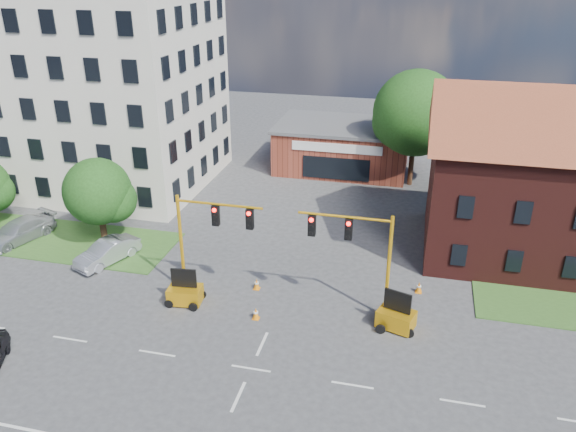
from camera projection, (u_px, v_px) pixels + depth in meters
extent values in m
plane|color=#3B3C3E|center=(251.00, 369.00, 27.51)|extent=(120.00, 120.00, 0.00)
cube|color=#315720|center=(27.00, 236.00, 40.59)|extent=(22.00, 6.00, 0.08)
cube|color=beige|center=(96.00, 67.00, 47.03)|extent=(18.00, 15.00, 20.00)
cube|color=maroon|center=(343.00, 148.00, 53.18)|extent=(12.00, 8.00, 4.00)
cube|color=#515154|center=(344.00, 125.00, 52.28)|extent=(12.40, 8.40, 0.30)
cube|color=silver|center=(337.00, 148.00, 49.10)|extent=(8.00, 0.10, 0.80)
cube|color=black|center=(336.00, 169.00, 49.89)|extent=(6.00, 0.10, 2.00)
cylinder|color=#321C12|center=(412.00, 160.00, 49.02)|extent=(0.44, 0.44, 4.57)
sphere|color=#1C4214|center=(416.00, 113.00, 47.29)|extent=(7.31, 7.31, 7.31)
sphere|color=#1C4214|center=(433.00, 125.00, 47.68)|extent=(5.12, 5.12, 5.12)
cylinder|color=#321C12|center=(103.00, 225.00, 39.19)|extent=(0.44, 0.44, 2.76)
sphere|color=#1C4214|center=(98.00, 191.00, 38.14)|extent=(4.61, 4.61, 4.61)
sphere|color=#1C4214|center=(113.00, 199.00, 38.47)|extent=(3.22, 3.22, 3.22)
cube|color=gray|center=(185.00, 287.00, 34.03)|extent=(0.60, 0.60, 0.30)
cylinder|color=#F8AE14|center=(181.00, 244.00, 32.79)|extent=(0.20, 0.20, 6.20)
cylinder|color=#F8AE14|center=(219.00, 204.00, 31.09)|extent=(5.00, 0.14, 0.14)
cube|color=black|center=(216.00, 215.00, 31.44)|extent=(0.40, 0.32, 1.20)
cube|color=black|center=(250.00, 219.00, 31.01)|extent=(0.40, 0.32, 1.20)
sphere|color=#FF0C07|center=(214.00, 210.00, 31.11)|extent=(0.24, 0.24, 0.24)
cube|color=gray|center=(384.00, 314.00, 31.47)|extent=(0.60, 0.60, 0.30)
cylinder|color=#F8AE14|center=(388.00, 268.00, 30.24)|extent=(0.20, 0.20, 6.20)
cylinder|color=#F8AE14|center=(345.00, 217.00, 29.60)|extent=(5.00, 0.14, 0.14)
cube|color=black|center=(349.00, 229.00, 29.84)|extent=(0.40, 0.32, 1.20)
cube|color=black|center=(312.00, 225.00, 30.27)|extent=(0.40, 0.32, 1.20)
sphere|color=#FF0C07|center=(349.00, 224.00, 29.52)|extent=(0.24, 0.24, 0.24)
cube|color=#F8AE14|center=(185.00, 294.00, 32.52)|extent=(2.02, 1.46, 0.95)
cube|color=black|center=(184.00, 278.00, 32.06)|extent=(1.48, 0.28, 1.16)
cube|color=#F8AE14|center=(396.00, 319.00, 30.31)|extent=(2.23, 1.81, 0.96)
cube|color=black|center=(398.00, 301.00, 29.84)|extent=(1.47, 0.58, 1.18)
cube|color=orange|center=(176.00, 301.00, 32.93)|extent=(0.38, 0.38, 0.04)
cone|color=orange|center=(176.00, 296.00, 32.79)|extent=(0.40, 0.40, 0.70)
cylinder|color=silver|center=(176.00, 295.00, 32.76)|extent=(0.27, 0.27, 0.09)
cube|color=orange|center=(257.00, 289.00, 34.15)|extent=(0.38, 0.38, 0.04)
cone|color=orange|center=(257.00, 284.00, 34.01)|extent=(0.40, 0.40, 0.70)
cylinder|color=silver|center=(257.00, 283.00, 33.98)|extent=(0.27, 0.27, 0.09)
cube|color=orange|center=(256.00, 318.00, 31.32)|extent=(0.38, 0.38, 0.04)
cone|color=orange|center=(256.00, 313.00, 31.19)|extent=(0.40, 0.40, 0.70)
cylinder|color=silver|center=(256.00, 312.00, 31.16)|extent=(0.27, 0.27, 0.09)
cube|color=orange|center=(418.00, 292.00, 33.79)|extent=(0.38, 0.38, 0.04)
cone|color=orange|center=(419.00, 287.00, 33.66)|extent=(0.40, 0.40, 0.70)
cylinder|color=silver|center=(419.00, 286.00, 33.63)|extent=(0.27, 0.27, 0.09)
imported|color=white|center=(478.00, 241.00, 38.36)|extent=(5.78, 4.15, 1.46)
imported|color=#B3B5BB|center=(107.00, 252.00, 36.89)|extent=(3.14, 4.77, 1.48)
imported|color=#B3B5BB|center=(19.00, 231.00, 39.70)|extent=(3.68, 5.65, 1.52)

